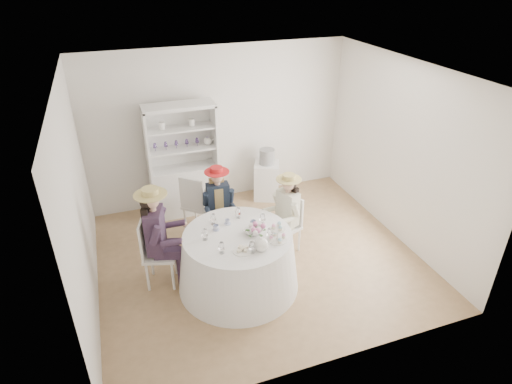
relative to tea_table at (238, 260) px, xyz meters
name	(u,v)px	position (x,y,z in m)	size (l,w,h in m)	color
ground	(258,257)	(0.45, 0.46, -0.40)	(4.50, 4.50, 0.00)	olive
ceiling	(259,73)	(0.45, 0.46, 2.30)	(4.50, 4.50, 0.00)	white
wall_back	(219,126)	(0.45, 2.46, 0.95)	(4.50, 4.50, 0.00)	silver
wall_front	(331,266)	(0.45, -1.54, 0.95)	(4.50, 4.50, 0.00)	silver
wall_left	(78,204)	(-1.80, 0.46, 0.95)	(4.50, 4.50, 0.00)	silver
wall_right	(402,153)	(2.70, 0.46, 0.95)	(4.50, 4.50, 0.00)	silver
tea_table	(238,260)	(0.00, 0.00, 0.00)	(1.60, 1.60, 0.80)	white
hutch	(184,176)	(-0.27, 2.14, 0.28)	(1.17, 0.53, 1.91)	silver
side_table	(267,180)	(1.21, 2.13, -0.06)	(0.43, 0.43, 0.68)	silver
hatbox	(267,157)	(1.21, 2.13, 0.41)	(0.27, 0.27, 0.27)	black
guest_left	(157,232)	(-0.95, 0.39, 0.41)	(0.59, 0.55, 1.45)	silver
guest_mid	(218,202)	(0.02, 1.03, 0.32)	(0.47, 0.49, 1.28)	silver
guest_right	(286,209)	(0.89, 0.51, 0.31)	(0.53, 0.48, 1.27)	silver
spare_chair	(196,203)	(-0.24, 1.42, 0.14)	(0.59, 0.59, 1.01)	silver
teacup_a	(216,228)	(-0.23, 0.20, 0.44)	(0.08, 0.08, 0.06)	white
teacup_b	(227,222)	(-0.05, 0.29, 0.43)	(0.06, 0.06, 0.06)	white
teacup_c	(253,223)	(0.26, 0.14, 0.44)	(0.08, 0.08, 0.07)	white
flower_bowl	(253,232)	(0.19, -0.04, 0.43)	(0.24, 0.24, 0.06)	white
flower_arrangement	(256,229)	(0.22, -0.07, 0.49)	(0.19, 0.18, 0.07)	pink
table_teapot	(261,244)	(0.17, -0.40, 0.48)	(0.25, 0.18, 0.19)	white
sandwich_plate	(243,250)	(-0.04, -0.34, 0.42)	(0.24, 0.24, 0.05)	white
cupcake_stand	(278,234)	(0.43, -0.27, 0.49)	(0.25, 0.25, 0.23)	white
stemware_set	(237,230)	(0.00, 0.00, 0.48)	(0.88, 0.88, 0.15)	white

